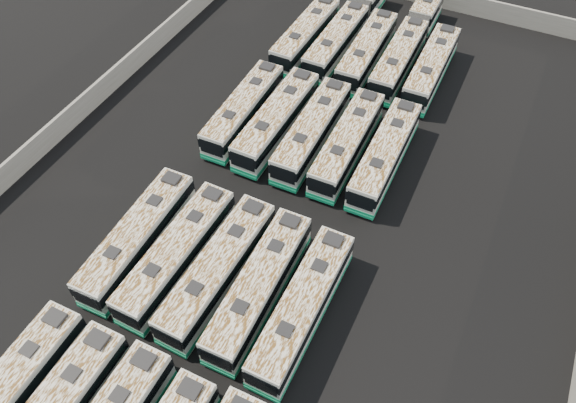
# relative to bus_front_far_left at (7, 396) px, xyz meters

# --- Properties ---
(ground) EXTENTS (140.00, 140.00, 0.00)m
(ground) POSITION_rel_bus_front_far_left_xyz_m (8.42, 20.32, -1.69)
(ground) COLOR black
(ground) RESTS_ON ground
(perimeter_wall) EXTENTS (45.20, 73.20, 2.20)m
(perimeter_wall) POSITION_rel_bus_front_far_left_xyz_m (8.42, 20.32, -0.59)
(perimeter_wall) COLOR slate
(perimeter_wall) RESTS_ON ground
(bus_front_far_left) EXTENTS (2.57, 11.72, 3.30)m
(bus_front_far_left) POSITION_rel_bus_front_far_left_xyz_m (0.00, 0.00, 0.00)
(bus_front_far_left) COLOR beige
(bus_front_far_left) RESTS_ON ground
(bus_midfront_far_left) EXTENTS (2.78, 11.96, 3.36)m
(bus_midfront_far_left) POSITION_rel_bus_front_far_left_xyz_m (0.04, 13.07, 0.03)
(bus_midfront_far_left) COLOR beige
(bus_midfront_far_left) RESTS_ON ground
(bus_midfront_left) EXTENTS (2.78, 11.99, 3.36)m
(bus_midfront_left) POSITION_rel_bus_front_far_left_xyz_m (3.43, 13.08, 0.03)
(bus_midfront_left) COLOR beige
(bus_midfront_left) RESTS_ON ground
(bus_midfront_center) EXTENTS (2.87, 12.18, 3.42)m
(bus_midfront_center) POSITION_rel_bus_front_far_left_xyz_m (6.78, 13.16, 0.06)
(bus_midfront_center) COLOR beige
(bus_midfront_center) RESTS_ON ground
(bus_midfront_right) EXTENTS (2.78, 12.09, 3.39)m
(bus_midfront_right) POSITION_rel_bus_front_far_left_xyz_m (9.99, 13.23, 0.05)
(bus_midfront_right) COLOR beige
(bus_midfront_right) RESTS_ON ground
(bus_midfront_far_right) EXTENTS (2.56, 12.00, 3.38)m
(bus_midfront_far_right) POSITION_rel_bus_front_far_left_xyz_m (13.32, 13.07, 0.04)
(bus_midfront_far_right) COLOR beige
(bus_midfront_far_right) RESTS_ON ground
(bus_midback_far_left) EXTENTS (2.69, 11.68, 3.28)m
(bus_midback_far_left) POSITION_rel_bus_front_far_left_xyz_m (0.03, 29.05, -0.01)
(bus_midback_far_left) COLOR beige
(bus_midback_far_left) RESTS_ON ground
(bus_midback_left) EXTENTS (2.72, 12.19, 3.43)m
(bus_midback_left) POSITION_rel_bus_front_far_left_xyz_m (3.38, 29.01, 0.07)
(bus_midback_left) COLOR beige
(bus_midback_left) RESTS_ON ground
(bus_midback_center) EXTENTS (2.75, 12.04, 3.38)m
(bus_midback_center) POSITION_rel_bus_front_far_left_xyz_m (6.76, 29.06, 0.04)
(bus_midback_center) COLOR beige
(bus_midback_center) RESTS_ON ground
(bus_midback_right) EXTENTS (2.71, 11.86, 3.33)m
(bus_midback_right) POSITION_rel_bus_front_far_left_xyz_m (10.04, 29.08, 0.02)
(bus_midback_right) COLOR beige
(bus_midback_right) RESTS_ON ground
(bus_midback_far_right) EXTENTS (2.66, 11.93, 3.35)m
(bus_midback_far_right) POSITION_rel_bus_front_far_left_xyz_m (13.39, 29.11, 0.03)
(bus_midback_far_right) COLOR beige
(bus_midback_far_right) RESTS_ON ground
(bus_back_far_left) EXTENTS (2.66, 11.75, 3.30)m
(bus_back_far_left) POSITION_rel_bus_front_far_left_xyz_m (0.10, 42.21, 0.00)
(bus_back_far_left) COLOR beige
(bus_back_far_left) RESTS_ON ground
(bus_back_left) EXTENTS (2.57, 18.22, 3.30)m
(bus_back_left) POSITION_rel_bus_front_far_left_xyz_m (3.40, 45.63, 0.00)
(bus_back_left) COLOR beige
(bus_back_left) RESTS_ON ground
(bus_back_center) EXTENTS (2.81, 11.93, 3.35)m
(bus_back_center) POSITION_rel_bus_front_far_left_xyz_m (6.79, 42.25, 0.02)
(bus_back_center) COLOR beige
(bus_back_center) RESTS_ON ground
(bus_back_right) EXTENTS (2.75, 18.23, 3.30)m
(bus_back_right) POSITION_rel_bus_front_far_left_xyz_m (10.04, 45.53, -0.00)
(bus_back_right) COLOR beige
(bus_back_right) RESTS_ON ground
(bus_back_far_right) EXTENTS (2.63, 11.82, 3.32)m
(bus_back_far_right) POSITION_rel_bus_front_far_left_xyz_m (13.38, 42.46, 0.01)
(bus_back_far_right) COLOR beige
(bus_back_far_right) RESTS_ON ground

